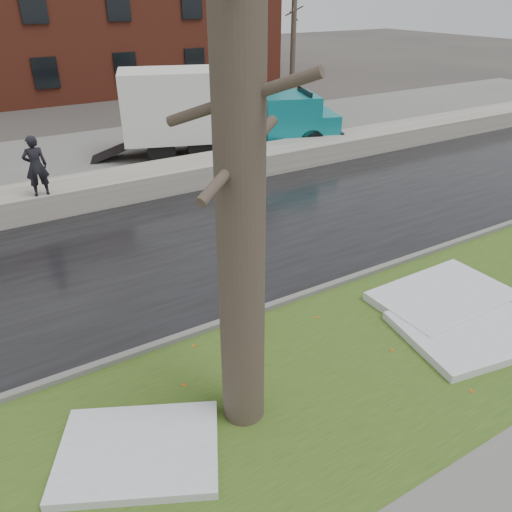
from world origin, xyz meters
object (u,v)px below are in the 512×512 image
fire_hydrant (255,311)px  box_truck (217,110)px  tree (240,165)px  worker (36,166)px

fire_hydrant → box_truck: bearing=80.6°
fire_hydrant → tree: bearing=-111.2°
tree → worker: size_ratio=4.70×
fire_hydrant → worker: size_ratio=0.46×
box_truck → worker: 7.87m
tree → box_truck: 14.09m
tree → worker: 9.64m
fire_hydrant → worker: (-2.39, 7.54, 1.13)m
tree → worker: tree is taller
tree → worker: bearing=97.0°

